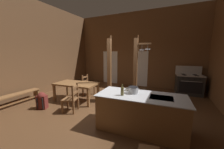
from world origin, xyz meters
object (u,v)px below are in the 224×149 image
object	(u,v)px
bottle_tall_on_counter	(122,91)
stove_range	(189,84)
kitchen_island	(140,112)
backpack	(42,100)
dining_table	(76,85)
stockpot_on_counter	(133,90)
bench_along_left_wall	(17,97)
ladderback_chair_near_window	(88,85)
mixing_bowl_on_counter	(128,90)
ladderback_chair_by_post	(72,98)

from	to	relation	value
bottle_tall_on_counter	stove_range	bearing A→B (deg)	65.30
kitchen_island	backpack	bearing A→B (deg)	-175.94
dining_table	stockpot_on_counter	world-z (taller)	stockpot_on_counter
stove_range	dining_table	size ratio (longest dim) A/B	0.75
stove_range	backpack	world-z (taller)	stove_range
bench_along_left_wall	bottle_tall_on_counter	size ratio (longest dim) A/B	5.90
dining_table	ladderback_chair_near_window	xyz separation A→B (m)	(-0.02, 0.80, -0.20)
ladderback_chair_near_window	bottle_tall_on_counter	xyz separation A→B (m)	(2.43, -1.91, 0.57)
backpack	mixing_bowl_on_counter	distance (m)	3.10
bench_along_left_wall	mixing_bowl_on_counter	size ratio (longest dim) A/B	9.42
ladderback_chair_by_post	mixing_bowl_on_counter	bearing A→B (deg)	5.71
stove_range	ladderback_chair_near_window	xyz separation A→B (m)	(-4.29, -2.13, -0.03)
bottle_tall_on_counter	ladderback_chair_by_post	bearing A→B (deg)	172.43
stove_range	bench_along_left_wall	bearing A→B (deg)	-144.80
dining_table	ladderback_chair_near_window	size ratio (longest dim) A/B	1.86
dining_table	mixing_bowl_on_counter	distance (m)	2.53
kitchen_island	stove_range	xyz separation A→B (m)	(1.44, 3.82, 0.03)
ladderback_chair_near_window	backpack	bearing A→B (deg)	-106.05
bottle_tall_on_counter	kitchen_island	bearing A→B (deg)	27.18
ladderback_chair_near_window	ladderback_chair_by_post	size ratio (longest dim) A/B	1.00
ladderback_chair_near_window	bench_along_left_wall	distance (m)	2.71
bench_along_left_wall	backpack	distance (m)	1.16
kitchen_island	backpack	size ratio (longest dim) A/B	3.71
kitchen_island	stove_range	world-z (taller)	stove_range
stove_range	bottle_tall_on_counter	xyz separation A→B (m)	(-1.86, -4.04, 0.54)
dining_table	bottle_tall_on_counter	size ratio (longest dim) A/B	6.50
ladderback_chair_near_window	mixing_bowl_on_counter	world-z (taller)	mixing_bowl_on_counter
kitchen_island	dining_table	xyz separation A→B (m)	(-2.83, 0.89, 0.20)
mixing_bowl_on_counter	stove_range	bearing A→B (deg)	62.83
kitchen_island	mixing_bowl_on_counter	size ratio (longest dim) A/B	12.99
dining_table	ladderback_chair_near_window	world-z (taller)	ladderback_chair_near_window
bench_along_left_wall	mixing_bowl_on_counter	xyz separation A→B (m)	(4.15, 0.63, 0.63)
stove_range	bottle_tall_on_counter	world-z (taller)	stove_range
dining_table	mixing_bowl_on_counter	world-z (taller)	mixing_bowl_on_counter
backpack	stockpot_on_counter	xyz separation A→B (m)	(3.19, 0.30, 0.68)
stockpot_on_counter	bottle_tall_on_counter	xyz separation A→B (m)	(-0.20, -0.27, 0.02)
backpack	stove_range	bearing A→B (deg)	39.98
mixing_bowl_on_counter	bottle_tall_on_counter	distance (m)	0.45
stove_range	bench_along_left_wall	xyz separation A→B (m)	(-6.00, -4.23, -0.17)
ladderback_chair_near_window	bench_along_left_wall	xyz separation A→B (m)	(-1.71, -2.10, -0.14)
kitchen_island	bench_along_left_wall	xyz separation A→B (m)	(-4.56, -0.41, -0.15)
backpack	kitchen_island	bearing A→B (deg)	4.06
bench_along_left_wall	bottle_tall_on_counter	bearing A→B (deg)	2.65
ladderback_chair_near_window	mixing_bowl_on_counter	bearing A→B (deg)	-31.04
ladderback_chair_near_window	bench_along_left_wall	world-z (taller)	ladderback_chair_near_window
dining_table	backpack	size ratio (longest dim) A/B	2.96
ladderback_chair_by_post	bottle_tall_on_counter	xyz separation A→B (m)	(1.88, -0.25, 0.57)
dining_table	ladderback_chair_near_window	bearing A→B (deg)	91.75
dining_table	backpack	distance (m)	1.32
backpack	mixing_bowl_on_counter	xyz separation A→B (m)	(3.00, 0.47, 0.63)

